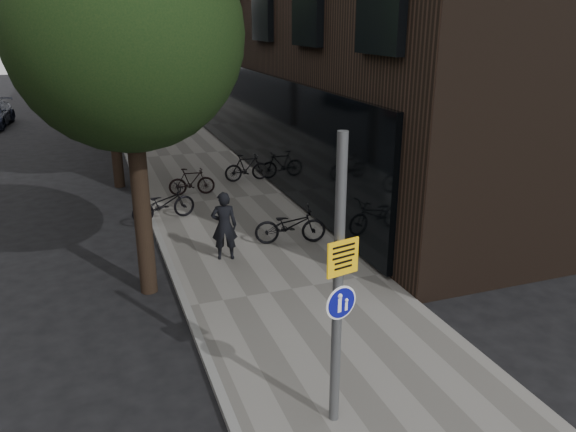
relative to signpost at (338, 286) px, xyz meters
name	(u,v)px	position (x,y,z in m)	size (l,w,h in m)	color
ground	(349,387)	(0.60, 0.72, -2.23)	(120.00, 120.00, 0.00)	black
sidewalk	(219,201)	(0.85, 10.72, -2.17)	(4.50, 60.00, 0.12)	slate
curb_edge	(147,209)	(-1.40, 10.72, -2.16)	(0.15, 60.00, 0.13)	slate
street_tree_near	(130,44)	(-1.92, 5.36, 2.88)	(4.40, 4.40, 7.50)	black
street_tree_mid	(106,33)	(-1.92, 13.86, 2.88)	(5.00, 5.00, 7.80)	black
street_tree_far	(96,29)	(-1.92, 22.86, 2.88)	(5.00, 5.00, 7.80)	black
signpost	(338,286)	(0.00, 0.00, 0.00)	(0.48, 0.14, 4.17)	#595B5E
pedestrian	(224,226)	(-0.09, 6.10, -1.28)	(0.61, 0.40, 1.66)	black
parked_bike_facade_near	(290,225)	(1.72, 6.51, -1.63)	(0.63, 1.81, 0.95)	black
parked_bike_facade_far	(247,167)	(2.29, 12.51, -1.62)	(0.45, 1.61, 0.97)	black
parked_bike_curb_near	(163,204)	(-1.07, 9.36, -1.62)	(0.64, 1.85, 0.97)	black
parked_bike_curb_far	(192,181)	(0.14, 11.50, -1.66)	(0.42, 1.48, 0.89)	black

